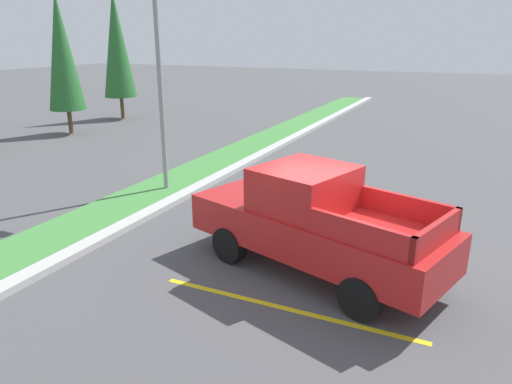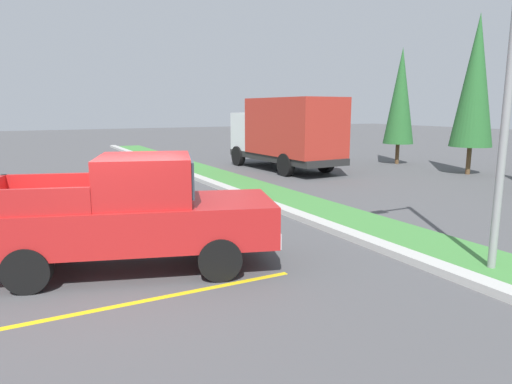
{
  "view_description": "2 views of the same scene",
  "coord_description": "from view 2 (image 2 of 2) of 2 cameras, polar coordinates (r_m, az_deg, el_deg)",
  "views": [
    {
      "loc": [
        -8.45,
        -2.43,
        4.47
      ],
      "look_at": [
        -0.22,
        1.38,
        1.49
      ],
      "focal_mm": 33.14,
      "sensor_mm": 36.0,
      "label": 1
    },
    {
      "loc": [
        7.99,
        -1.66,
        2.94
      ],
      "look_at": [
        0.6,
        2.27,
        1.39
      ],
      "focal_mm": 31.97,
      "sensor_mm": 36.0,
      "label": 2
    }
  ],
  "objects": [
    {
      "name": "ground_plane",
      "position": [
        8.67,
        -15.49,
        -9.73
      ],
      "size": [
        120.0,
        120.0,
        0.0
      ],
      "primitive_type": "plane",
      "color": "#4C4C4F"
    },
    {
      "name": "parking_line_near",
      "position": [
        10.33,
        -17.14,
        -6.51
      ],
      "size": [
        0.12,
        4.8,
        0.01
      ],
      "primitive_type": "cube",
      "color": "yellow",
      "rests_on": "ground"
    },
    {
      "name": "parking_line_far",
      "position": [
        7.48,
        -12.46,
        -12.9
      ],
      "size": [
        0.12,
        4.8,
        0.01
      ],
      "primitive_type": "cube",
      "color": "yellow",
      "rests_on": "ground"
    },
    {
      "name": "curb_strip",
      "position": [
        10.79,
        11.45,
        -5.15
      ],
      "size": [
        56.0,
        0.4,
        0.15
      ],
      "primitive_type": "cube",
      "color": "#B2B2AD",
      "rests_on": "ground"
    },
    {
      "name": "grass_median",
      "position": [
        11.51,
        15.7,
        -4.58
      ],
      "size": [
        56.0,
        1.8,
        0.06
      ],
      "primitive_type": "cube",
      "color": "#42843D",
      "rests_on": "ground"
    },
    {
      "name": "pickup_truck_main",
      "position": [
        8.6,
        -15.19,
        -2.67
      ],
      "size": [
        3.4,
        5.55,
        2.1
      ],
      "color": "black",
      "rests_on": "ground"
    },
    {
      "name": "cargo_truck_distant",
      "position": [
        21.81,
        3.75,
        7.57
      ],
      "size": [
        6.89,
        2.72,
        3.4
      ],
      "color": "black",
      "rests_on": "ground"
    },
    {
      "name": "street_light",
      "position": [
        8.99,
        28.88,
        15.55
      ],
      "size": [
        0.24,
        1.49,
        6.77
      ],
      "color": "gray",
      "rests_on": "ground"
    },
    {
      "name": "cypress_tree_leftmost",
      "position": [
        25.43,
        17.62,
        11.33
      ],
      "size": [
        1.56,
        1.56,
        6.02
      ],
      "color": "brown",
      "rests_on": "ground"
    },
    {
      "name": "cypress_tree_left_inner",
      "position": [
        22.51,
        25.75,
        12.38
      ],
      "size": [
        1.81,
        1.81,
        6.95
      ],
      "color": "brown",
      "rests_on": "ground"
    }
  ]
}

